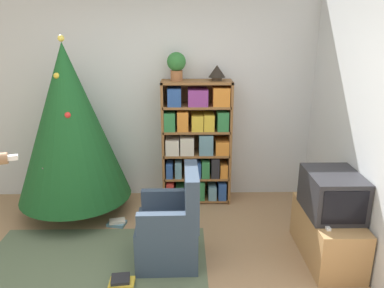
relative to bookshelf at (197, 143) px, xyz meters
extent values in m
cube|color=silver|center=(-0.56, 0.25, 0.54)|extent=(8.00, 0.10, 2.60)
cube|color=brown|center=(-0.41, 0.01, 0.00)|extent=(0.03, 0.33, 1.53)
cube|color=brown|center=(0.40, 0.01, 0.00)|extent=(0.03, 0.33, 1.53)
cube|color=brown|center=(-0.01, 0.01, 0.75)|extent=(0.84, 0.33, 0.03)
cube|color=brown|center=(-0.01, 0.17, 0.00)|extent=(0.84, 0.01, 1.53)
cube|color=brown|center=(-0.01, 0.01, -0.73)|extent=(0.81, 0.33, 0.03)
cube|color=#B22D28|center=(-0.33, -0.01, -0.61)|extent=(0.09, 0.28, 0.23)
cube|color=#2D7A42|center=(-0.21, -0.01, -0.64)|extent=(0.10, 0.29, 0.16)
cube|color=#2D7A42|center=(-0.08, -0.03, -0.61)|extent=(0.08, 0.25, 0.22)
cube|color=#2D7A42|center=(0.05, -0.03, -0.60)|extent=(0.09, 0.25, 0.24)
cube|color=#5B899E|center=(0.19, 0.00, -0.63)|extent=(0.10, 0.31, 0.18)
cube|color=#284C93|center=(0.32, -0.01, -0.61)|extent=(0.10, 0.29, 0.22)
cube|color=brown|center=(-0.01, 0.01, -0.44)|extent=(0.81, 0.33, 0.03)
cube|color=#284C93|center=(-0.34, -0.03, -0.32)|extent=(0.08, 0.26, 0.19)
cube|color=#5B899E|center=(-0.23, -0.01, -0.32)|extent=(0.08, 0.29, 0.21)
cube|color=orange|center=(-0.11, -0.02, -0.33)|extent=(0.10, 0.27, 0.19)
cube|color=#284C93|center=(0.00, 0.00, -0.32)|extent=(0.10, 0.31, 0.20)
cube|color=#2D7A42|center=(0.10, -0.03, -0.31)|extent=(0.09, 0.26, 0.22)
cube|color=#232328|center=(0.22, -0.03, -0.29)|extent=(0.10, 0.26, 0.25)
cube|color=orange|center=(0.33, -0.01, -0.33)|extent=(0.09, 0.30, 0.17)
cube|color=brown|center=(-0.01, 0.01, -0.14)|extent=(0.81, 0.33, 0.03)
cube|color=beige|center=(-0.30, -0.02, -0.03)|extent=(0.16, 0.28, 0.19)
cube|color=beige|center=(-0.12, -0.01, -0.01)|extent=(0.16, 0.29, 0.22)
cube|color=#5B899E|center=(0.11, -0.02, 0.00)|extent=(0.17, 0.27, 0.25)
cube|color=orange|center=(0.30, -0.02, -0.04)|extent=(0.16, 0.28, 0.17)
cube|color=brown|center=(-0.01, 0.01, 0.16)|extent=(0.81, 0.33, 0.03)
cube|color=#2D7A42|center=(-0.33, -0.01, 0.29)|extent=(0.13, 0.29, 0.22)
cube|color=orange|center=(-0.17, -0.01, 0.30)|extent=(0.13, 0.29, 0.23)
cube|color=gold|center=(0.00, 0.00, 0.27)|extent=(0.14, 0.31, 0.19)
cube|color=gold|center=(0.14, -0.01, 0.28)|extent=(0.12, 0.28, 0.20)
cube|color=#2D7A42|center=(0.31, -0.03, 0.29)|extent=(0.13, 0.26, 0.23)
cube|color=brown|center=(-0.01, 0.01, 0.46)|extent=(0.81, 0.33, 0.03)
cube|color=#284C93|center=(-0.27, -0.03, 0.58)|extent=(0.16, 0.25, 0.21)
cube|color=#843889|center=(0.01, 0.00, 0.58)|extent=(0.23, 0.31, 0.19)
cube|color=orange|center=(0.28, -0.02, 0.59)|extent=(0.20, 0.27, 0.22)
cube|color=tan|center=(1.21, -1.28, -0.53)|extent=(0.44, 0.92, 0.47)
cube|color=#28282D|center=(1.21, -1.28, -0.09)|extent=(0.47, 0.57, 0.39)
cube|color=black|center=(1.21, -1.57, -0.09)|extent=(0.38, 0.01, 0.31)
cube|color=white|center=(1.08, -1.56, -0.28)|extent=(0.04, 0.12, 0.02)
cylinder|color=#4C3323|center=(-1.44, -0.32, -0.71)|extent=(0.36, 0.36, 0.10)
cylinder|color=brown|center=(-1.44, -0.32, -0.60)|extent=(0.08, 0.08, 0.12)
cone|color=#195123|center=(-1.44, -0.32, 0.34)|extent=(1.28, 1.28, 1.77)
sphere|color=red|center=(-1.55, -0.18, 0.71)|extent=(0.04, 0.04, 0.04)
sphere|color=red|center=(-1.37, -0.56, 0.49)|extent=(0.07, 0.07, 0.07)
sphere|color=#B74C93|center=(-1.63, -0.71, -0.05)|extent=(0.04, 0.04, 0.04)
sphere|color=gold|center=(-1.49, -0.42, 0.88)|extent=(0.07, 0.07, 0.07)
sphere|color=red|center=(-1.34, -0.20, 0.79)|extent=(0.04, 0.04, 0.04)
sphere|color=#335BB2|center=(-1.52, -0.06, 0.44)|extent=(0.07, 0.07, 0.07)
sphere|color=#335BB2|center=(-1.60, 0.17, -0.25)|extent=(0.07, 0.07, 0.07)
sphere|color=#E5CC4C|center=(-1.44, -0.32, 1.25)|extent=(0.07, 0.07, 0.07)
cube|color=#334256|center=(-0.32, -1.31, -0.55)|extent=(0.57, 0.57, 0.42)
cube|color=#334256|center=(-0.09, -1.30, -0.09)|extent=(0.13, 0.56, 0.50)
cube|color=#334256|center=(-0.32, -1.07, -0.24)|extent=(0.51, 0.09, 0.20)
cube|color=#334256|center=(-0.32, -1.55, -0.24)|extent=(0.51, 0.09, 0.20)
cube|color=white|center=(-1.19, -2.32, 0.64)|extent=(0.12, 0.07, 0.03)
cylinder|color=#935B38|center=(-0.24, 0.01, 0.82)|extent=(0.14, 0.14, 0.12)
sphere|color=#2D7033|center=(-0.24, 0.01, 0.98)|extent=(0.22, 0.22, 0.22)
cylinder|color=#473828|center=(0.23, 0.01, 0.78)|extent=(0.12, 0.12, 0.04)
cone|color=black|center=(0.23, 0.01, 0.87)|extent=(0.20, 0.20, 0.14)
cube|color=#5B899E|center=(-0.92, -0.64, -0.75)|extent=(0.22, 0.18, 0.03)
cube|color=beige|center=(-0.91, -0.64, -0.72)|extent=(0.19, 0.14, 0.03)
cube|color=#5B899E|center=(-0.70, -1.69, -0.75)|extent=(0.23, 0.17, 0.03)
cube|color=gold|center=(-0.69, -1.70, -0.72)|extent=(0.22, 0.15, 0.03)
cube|color=#232328|center=(-0.71, -1.69, -0.69)|extent=(0.17, 0.16, 0.03)
camera|label=1|loc=(-0.15, -4.40, 1.38)|focal=35.00mm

